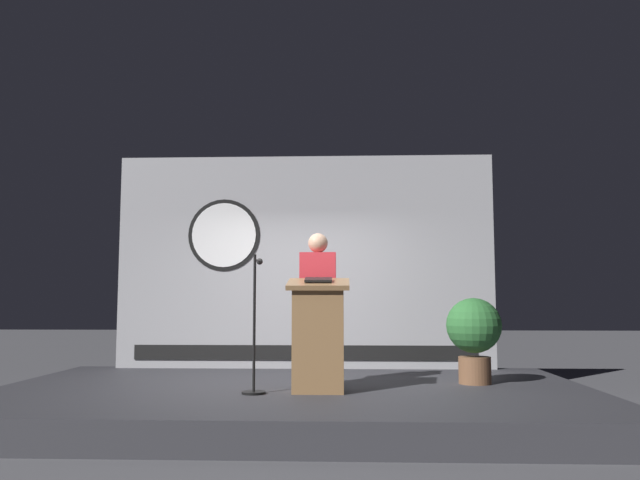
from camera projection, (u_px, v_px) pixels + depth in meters
ground_plane at (293, 415)px, 6.83m from camera, size 40.00×40.00×0.00m
stage_platform at (293, 401)px, 6.85m from camera, size 6.40×4.00×0.30m
banner_display at (303, 262)px, 8.84m from camera, size 5.25×0.12×2.97m
podium at (318, 335)px, 6.49m from camera, size 0.64×0.50×1.17m
speaker_person at (318, 307)px, 7.00m from camera, size 0.40×0.26×1.68m
microphone_stand at (255, 345)px, 6.41m from camera, size 0.24×0.50×1.40m
potted_plant at (474, 332)px, 7.14m from camera, size 0.62×0.62×0.96m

